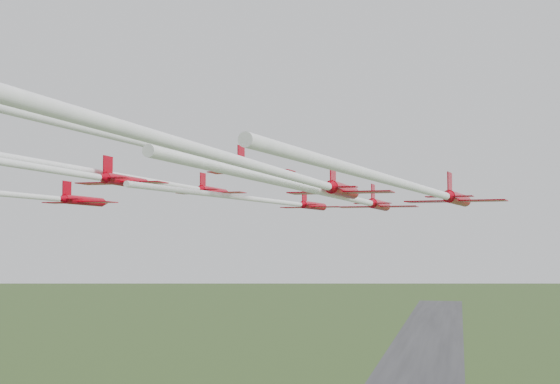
% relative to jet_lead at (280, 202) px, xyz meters
% --- Properties ---
extents(jet_lead, '(12.02, 51.21, 2.52)m').
position_rel_jet_lead_xyz_m(jet_lead, '(0.00, 0.00, 0.00)').
color(jet_lead, '#AC0010').
extents(jet_row2_left, '(8.70, 54.21, 2.59)m').
position_rel_jet_lead_xyz_m(jet_row2_left, '(-9.25, -13.13, 1.40)').
color(jet_row2_left, '#AC0010').
extents(jet_row2_right, '(9.36, 63.43, 2.68)m').
position_rel_jet_lead_xyz_m(jet_row2_right, '(11.41, -20.62, -0.71)').
color(jet_row2_right, '#AC0010').
extents(jet_row3_mid, '(9.95, 64.02, 2.68)m').
position_rel_jet_lead_xyz_m(jet_row3_mid, '(-0.82, -31.71, 2.61)').
color(jet_row3_mid, '#AC0010').
extents(jet_row3_right, '(13.03, 54.38, 2.84)m').
position_rel_jet_lead_xyz_m(jet_row3_right, '(19.46, -29.13, -0.76)').
color(jet_row3_right, '#AC0010').
extents(jet_row4_left, '(8.45, 48.36, 2.52)m').
position_rel_jet_lead_xyz_m(jet_row4_left, '(-9.20, -37.18, 0.77)').
color(jet_row4_left, '#AC0010').
extents(jet_row4_right, '(9.16, 69.72, 2.69)m').
position_rel_jet_lead_xyz_m(jet_row4_right, '(10.57, -46.17, -0.44)').
color(jet_row4_right, '#AC0010').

